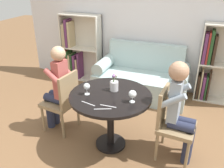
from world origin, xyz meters
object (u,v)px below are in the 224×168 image
Objects in this scene: couch at (141,79)px; flower_vase at (114,84)px; chair_right at (171,121)px; wine_glass_right at (132,94)px; chair_left at (63,100)px; person_right at (180,109)px; bookshelf_right at (217,65)px; wine_glass_left at (87,87)px; person_left at (57,88)px; bookshelf_left at (77,51)px.

flower_vase is (0.00, -1.43, 0.53)m from couch.
wine_glass_right is (-0.44, -0.17, 0.36)m from chair_right.
chair_left is 1.58m from person_right.
wine_glass_left is (-1.51, -1.92, 0.20)m from bookshelf_right.
couch is at bearing 100.33° from wine_glass_right.
chair_left is 1.48m from chair_right.
person_left reaches higher than wine_glass_right.
chair_left is 3.97× the size of flower_vase.
chair_right is at bearing -37.98° from bookshelf_left.
chair_right is (1.48, 0.02, 0.00)m from chair_left.
chair_left is 1.11m from wine_glass_right.
person_left is at bearing 171.29° from wine_glass_right.
bookshelf_left is at bearing 132.94° from wine_glass_right.
chair_right is (-0.50, -1.73, -0.16)m from bookshelf_right.
wine_glass_right is at bearing 88.58° from chair_left.
flower_vase is (-0.82, 0.04, 0.16)m from person_right.
bookshelf_right is 2.69m from person_left.
person_left is 8.52× the size of wine_glass_right.
couch is 1.31× the size of person_right.
flower_vase is at bearing -49.07° from bookshelf_left.
flower_vase is at bearing -89.82° from couch.
chair_right is at bearing 21.26° from wine_glass_right.
flower_vase is (-1.23, -1.70, 0.18)m from bookshelf_right.
bookshelf_left reaches higher than chair_left.
flower_vase is at bearing 91.52° from person_right.
wine_glass_right is at bearing -116.37° from bookshelf_right.
couch reaches higher than chair_left.
bookshelf_right reaches higher than wine_glass_left.
couch is 11.13× the size of wine_glass_right.
bookshelf_left is 1.84m from person_left.
bookshelf_right is 1.78m from person_right.
wine_glass_left is (0.47, -0.17, 0.36)m from chair_left.
chair_right is 0.72× the size of person_left.
bookshelf_right is at bearing 54.06° from flower_vase.
person_right reaches higher than chair_left.
person_right reaches higher than flower_vase.
person_right is 0.58m from wine_glass_right.
bookshelf_left is at bearing -150.31° from chair_left.
wine_glass_left is 0.35m from flower_vase.
person_left is (-0.09, 0.02, 0.16)m from chair_left.
chair_left is 6.10× the size of wine_glass_right.
wine_glass_left reaches higher than chair_right.
bookshelf_right is 1.80m from chair_right.
wine_glass_left is (0.56, -0.19, 0.20)m from person_left.
bookshelf_left reaches higher than couch.
couch is 1.31× the size of person_left.
bookshelf_right is 5.99× the size of flower_vase.
bookshelf_right is at bearing 63.63° from wine_glass_right.
bookshelf_right reaches higher than person_left.
chair_right is 3.97× the size of flower_vase.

